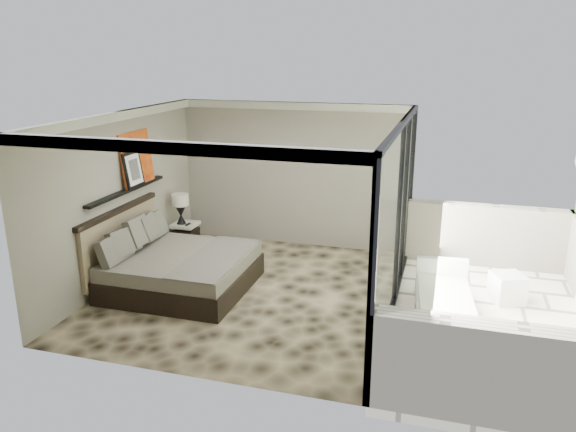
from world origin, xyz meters
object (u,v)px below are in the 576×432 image
(nightstand, at_px, (186,237))
(bed, at_px, (175,267))
(table_lamp, at_px, (180,205))
(ottoman, at_px, (507,288))
(lounger, at_px, (444,301))

(nightstand, bearing_deg, bed, -91.63)
(table_lamp, xyz_separation_m, ottoman, (5.88, -0.73, -0.67))
(ottoman, relative_size, lounger, 0.27)
(bed, height_order, lounger, bed)
(nightstand, distance_m, table_lamp, 0.67)
(ottoman, bearing_deg, lounger, -142.57)
(bed, bearing_deg, nightstand, 111.56)
(ottoman, distance_m, lounger, 1.16)
(bed, distance_m, nightstand, 1.89)
(ottoman, bearing_deg, bed, -169.34)
(ottoman, bearing_deg, table_lamp, 172.88)
(table_lamp, bearing_deg, lounger, -16.16)
(bed, xyz_separation_m, ottoman, (5.14, 0.97, -0.13))
(nightstand, bearing_deg, ottoman, -30.89)
(bed, bearing_deg, lounger, 3.58)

